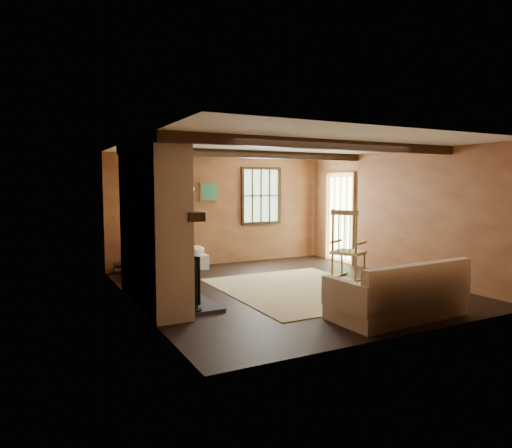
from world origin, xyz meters
TOP-DOWN VIEW (x-y plane):
  - ground at (0.00, 0.00)m, footprint 5.50×5.50m
  - room_envelope at (0.22, 0.26)m, footprint 5.02×5.52m
  - fireplace at (-2.23, -0.00)m, footprint 1.02×2.30m
  - rug at (0.20, -0.20)m, footprint 2.50×3.00m
  - rocking_chair at (1.39, 0.05)m, footprint 1.07×0.89m
  - sofa at (0.49, -2.18)m, footprint 1.94×0.94m
  - firewood_pile at (-2.03, 2.60)m, footprint 0.65×0.12m
  - laundry_basket at (-0.76, 2.35)m, footprint 0.53×0.42m
  - basket_pillow at (-0.76, 2.35)m, footprint 0.43×0.37m
  - armchair at (-1.69, 2.03)m, footprint 1.13×1.15m

SIDE VIEW (x-z plane):
  - ground at x=0.00m, z-range 0.00..0.00m
  - rug at x=0.20m, z-range 0.00..0.01m
  - firewood_pile at x=-2.03m, z-range 0.00..0.24m
  - laundry_basket at x=-0.76m, z-range 0.00..0.30m
  - sofa at x=0.49m, z-range -0.11..0.66m
  - basket_pillow at x=-0.76m, z-range 0.30..0.50m
  - armchair at x=-1.69m, z-range 0.00..0.82m
  - rocking_chair at x=1.39m, z-range -0.10..1.21m
  - fireplace at x=-2.23m, z-range -0.10..2.30m
  - room_envelope at x=0.22m, z-range 0.41..2.85m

